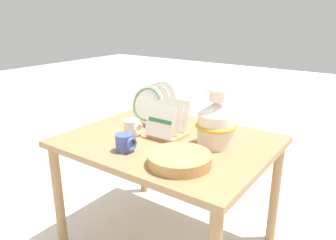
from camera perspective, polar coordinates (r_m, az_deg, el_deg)
name	(u,v)px	position (r m, az deg, el deg)	size (l,w,h in m)	color
display_table	(168,153)	(1.85, 0.00, -5.68)	(1.11, 0.88, 0.68)	#9E754C
ceramic_vase	(216,122)	(1.71, 8.33, -0.36)	(0.21, 0.21, 0.31)	silver
dish_rack_round_plates	(153,108)	(2.04, -2.63, 2.08)	(0.23, 0.22, 0.25)	tan
dish_rack_square_plates	(168,126)	(1.83, -0.02, -1.07)	(0.18, 0.20, 0.20)	tan
wicker_charger_stack	(179,159)	(1.51, 2.01, -6.87)	(0.30, 0.30, 0.05)	tan
mug_cobalt_glaze	(125,143)	(1.66, -7.44, -3.94)	(0.10, 0.09, 0.09)	#42569E
mug_cream_glaze	(133,128)	(1.87, -6.16, -1.34)	(0.10, 0.09, 0.09)	silver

